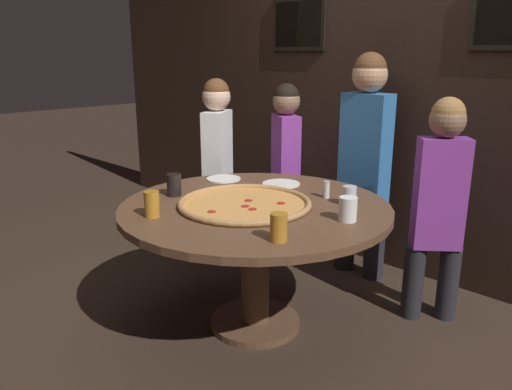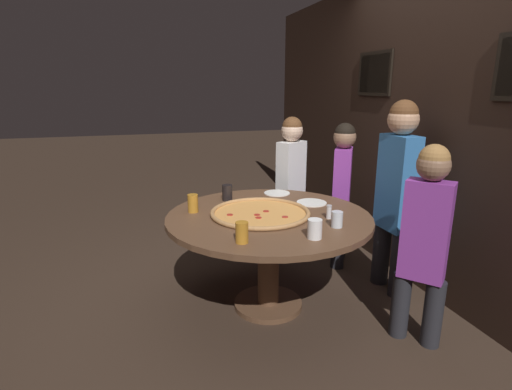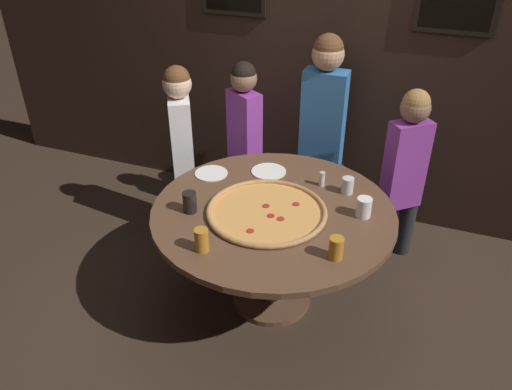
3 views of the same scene
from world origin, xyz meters
The scene contains 16 objects.
ground_plane centered at (0.00, 0.00, 0.00)m, with size 24.00×24.00×0.00m, color #38281E.
back_wall centered at (0.00, 1.34, 1.30)m, with size 6.40×0.08×2.60m.
dining_table centered at (0.00, 0.00, 0.60)m, with size 1.48×1.48×0.74m.
giant_pizza centered at (-0.02, -0.06, 0.75)m, with size 0.72×0.72×0.03m.
drink_cup_far_left centered at (0.46, -0.32, 0.80)m, with size 0.08×0.08×0.13m, color #BC7A23.
drink_cup_far_right centered at (0.37, 0.35, 0.79)m, with size 0.08×0.08×0.11m, color silver.
drink_cup_near_right centered at (-0.46, -0.20, 0.80)m, with size 0.08×0.08×0.13m, color black.
drink_cup_front_edge centered at (-0.22, -0.51, 0.81)m, with size 0.08×0.08×0.13m, color #BC7A23.
drink_cup_near_left centered at (0.52, 0.12, 0.80)m, with size 0.09×0.09×0.12m, color white.
white_plate_beside_cup centered at (-0.54, 0.25, 0.74)m, with size 0.22×0.22×0.01m, color white.
white_plate_left_side centered at (-0.18, 0.42, 0.74)m, with size 0.24×0.24×0.01m, color white.
condiment_shaker centered at (0.20, 0.38, 0.79)m, with size 0.04×0.04×0.10m.
diner_side_right centered at (0.68, 0.80, 0.74)m, with size 0.33×0.30×1.31m.
diner_far_left centered at (-0.55, 0.89, 0.75)m, with size 0.34×0.28×1.33m.
diner_centre_back centered at (0.02, 1.05, 0.88)m, with size 0.39×0.23×1.54m.
diner_side_left centered at (-0.90, 0.53, 0.77)m, with size 0.28×0.36×1.36m.
Camera 3 is at (0.81, -2.38, 2.41)m, focal length 35.00 mm.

